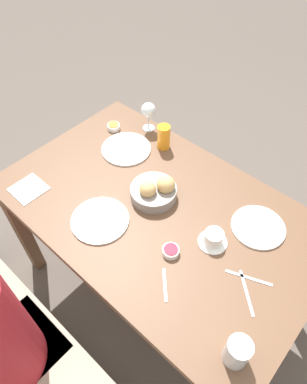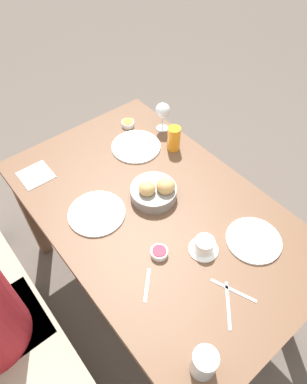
{
  "view_description": "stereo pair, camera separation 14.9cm",
  "coord_description": "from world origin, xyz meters",
  "px_view_note": "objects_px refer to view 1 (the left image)",
  "views": [
    {
      "loc": [
        -0.59,
        0.69,
        1.92
      ],
      "look_at": [
        0.06,
        -0.03,
        0.79
      ],
      "focal_mm": 32.0,
      "sensor_mm": 36.0,
      "label": 1
    },
    {
      "loc": [
        -0.7,
        0.58,
        1.92
      ],
      "look_at": [
        0.06,
        -0.03,
        0.79
      ],
      "focal_mm": 32.0,
      "sensor_mm": 36.0,
      "label": 2
    }
  ],
  "objects_px": {
    "plate_near_left": "(258,227)",
    "bread_basket": "(155,191)",
    "jam_bowl_honey": "(114,127)",
    "spoon_coffee": "(165,285)",
    "fork_silver": "(247,293)",
    "jam_bowl_berry": "(171,251)",
    "juice_glass": "(164,137)",
    "knife_silver": "(249,278)",
    "wine_glass": "(148,111)",
    "coffee_cup": "(213,238)",
    "water_tumbler": "(237,352)",
    "napkin": "(29,189)",
    "plate_far_center": "(100,220)",
    "plate_near_right": "(126,149)"
  },
  "relations": [
    {
      "from": "plate_near_left",
      "to": "bread_basket",
      "type": "bearing_deg",
      "value": 20.71
    },
    {
      "from": "jam_bowl_honey",
      "to": "spoon_coffee",
      "type": "bearing_deg",
      "value": 147.82
    },
    {
      "from": "fork_silver",
      "to": "spoon_coffee",
      "type": "distance_m",
      "value": 0.29
    },
    {
      "from": "fork_silver",
      "to": "jam_bowl_berry",
      "type": "bearing_deg",
      "value": 10.51
    },
    {
      "from": "fork_silver",
      "to": "spoon_coffee",
      "type": "bearing_deg",
      "value": 35.99
    },
    {
      "from": "juice_glass",
      "to": "fork_silver",
      "type": "height_order",
      "value": "juice_glass"
    },
    {
      "from": "fork_silver",
      "to": "knife_silver",
      "type": "height_order",
      "value": "same"
    },
    {
      "from": "wine_glass",
      "to": "fork_silver",
      "type": "xyz_separation_m",
      "value": [
        -0.88,
        0.45,
        -0.11
      ]
    },
    {
      "from": "fork_silver",
      "to": "knife_silver",
      "type": "xyz_separation_m",
      "value": [
        0.02,
        -0.05,
        0.0
      ]
    },
    {
      "from": "bread_basket",
      "to": "coffee_cup",
      "type": "xyz_separation_m",
      "value": [
        -0.33,
        0.02,
        -0.01
      ]
    },
    {
      "from": "bread_basket",
      "to": "spoon_coffee",
      "type": "distance_m",
      "value": 0.42
    },
    {
      "from": "spoon_coffee",
      "to": "jam_bowl_berry",
      "type": "bearing_deg",
      "value": -58.9
    },
    {
      "from": "jam_bowl_berry",
      "to": "wine_glass",
      "type": "bearing_deg",
      "value": -41.11
    },
    {
      "from": "water_tumbler",
      "to": "wine_glass",
      "type": "xyz_separation_m",
      "value": [
        0.97,
        -0.66,
        0.05
      ]
    },
    {
      "from": "wine_glass",
      "to": "fork_silver",
      "type": "relative_size",
      "value": 1.16
    },
    {
      "from": "napkin",
      "to": "knife_silver",
      "type": "bearing_deg",
      "value": -163.49
    },
    {
      "from": "coffee_cup",
      "to": "jam_bowl_honey",
      "type": "relative_size",
      "value": 1.74
    },
    {
      "from": "juice_glass",
      "to": "jam_bowl_honey",
      "type": "height_order",
      "value": "juice_glass"
    },
    {
      "from": "spoon_coffee",
      "to": "napkin",
      "type": "xyz_separation_m",
      "value": [
        0.76,
        0.06,
        0.0
      ]
    },
    {
      "from": "water_tumbler",
      "to": "coffee_cup",
      "type": "height_order",
      "value": "water_tumbler"
    },
    {
      "from": "water_tumbler",
      "to": "fork_silver",
      "type": "relative_size",
      "value": 0.85
    },
    {
      "from": "coffee_cup",
      "to": "jam_bowl_berry",
      "type": "distance_m",
      "value": 0.17
    },
    {
      "from": "napkin",
      "to": "wine_glass",
      "type": "bearing_deg",
      "value": -99.37
    },
    {
      "from": "plate_near_left",
      "to": "knife_silver",
      "type": "height_order",
      "value": "plate_near_left"
    },
    {
      "from": "coffee_cup",
      "to": "jam_bowl_berry",
      "type": "relative_size",
      "value": 1.74
    },
    {
      "from": "water_tumbler",
      "to": "napkin",
      "type": "xyz_separation_m",
      "value": [
        1.08,
        0.02,
        -0.06
      ]
    },
    {
      "from": "knife_silver",
      "to": "spoon_coffee",
      "type": "xyz_separation_m",
      "value": [
        0.21,
        0.23,
        0.0
      ]
    },
    {
      "from": "water_tumbler",
      "to": "jam_bowl_honey",
      "type": "distance_m",
      "value": 1.23
    },
    {
      "from": "bread_basket",
      "to": "jam_bowl_honey",
      "type": "distance_m",
      "value": 0.52
    },
    {
      "from": "jam_bowl_berry",
      "to": "napkin",
      "type": "distance_m",
      "value": 0.71
    },
    {
      "from": "plate_far_center",
      "to": "fork_silver",
      "type": "distance_m",
      "value": 0.64
    },
    {
      "from": "plate_near_right",
      "to": "plate_far_center",
      "type": "bearing_deg",
      "value": 120.81
    },
    {
      "from": "plate_far_center",
      "to": "plate_near_right",
      "type": "bearing_deg",
      "value": -59.19
    },
    {
      "from": "bread_basket",
      "to": "water_tumbler",
      "type": "distance_m",
      "value": 0.71
    },
    {
      "from": "jam_bowl_honey",
      "to": "coffee_cup",
      "type": "bearing_deg",
      "value": 164.1
    },
    {
      "from": "plate_near_left",
      "to": "spoon_coffee",
      "type": "height_order",
      "value": "plate_near_left"
    },
    {
      "from": "water_tumbler",
      "to": "jam_bowl_berry",
      "type": "relative_size",
      "value": 1.71
    },
    {
      "from": "plate_far_center",
      "to": "knife_silver",
      "type": "height_order",
      "value": "plate_far_center"
    },
    {
      "from": "plate_near_right",
      "to": "jam_bowl_honey",
      "type": "height_order",
      "value": "jam_bowl_honey"
    },
    {
      "from": "plate_near_right",
      "to": "knife_silver",
      "type": "relative_size",
      "value": 1.49
    },
    {
      "from": "water_tumbler",
      "to": "plate_far_center",
      "type": "bearing_deg",
      "value": -6.09
    },
    {
      "from": "bread_basket",
      "to": "coffee_cup",
      "type": "distance_m",
      "value": 0.33
    },
    {
      "from": "wine_glass",
      "to": "jam_bowl_honey",
      "type": "xyz_separation_m",
      "value": [
        0.14,
        0.13,
        -0.1
      ]
    },
    {
      "from": "juice_glass",
      "to": "spoon_coffee",
      "type": "xyz_separation_m",
      "value": [
        -0.49,
        0.56,
        -0.06
      ]
    },
    {
      "from": "bread_basket",
      "to": "fork_silver",
      "type": "relative_size",
      "value": 1.51
    },
    {
      "from": "jam_bowl_berry",
      "to": "fork_silver",
      "type": "relative_size",
      "value": 0.5
    },
    {
      "from": "knife_silver",
      "to": "plate_near_left",
      "type": "bearing_deg",
      "value": -67.31
    },
    {
      "from": "juice_glass",
      "to": "water_tumbler",
      "type": "distance_m",
      "value": 1.01
    },
    {
      "from": "knife_silver",
      "to": "plate_near_right",
      "type": "bearing_deg",
      "value": -13.13
    },
    {
      "from": "juice_glass",
      "to": "wine_glass",
      "type": "relative_size",
      "value": 0.81
    }
  ]
}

